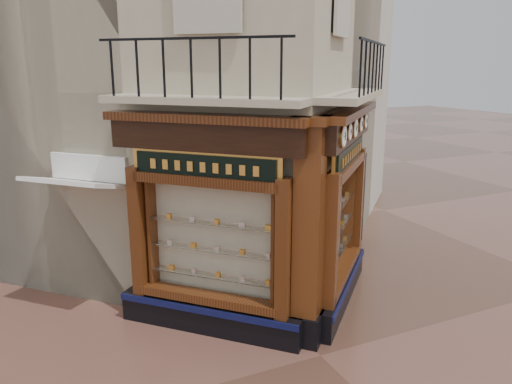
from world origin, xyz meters
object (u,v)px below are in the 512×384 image
signboard_left (204,167)px  signboard_right (349,154)px  corner_pilaster (308,237)px  clock_e (365,121)px  clock_c (355,128)px  clock_d (360,124)px  clock_a (343,136)px  awning (86,313)px  clock_b (349,132)px

signboard_left → signboard_right: same height
corner_pilaster → clock_e: (2.35, 1.75, 1.67)m
clock_c → clock_e: bearing=-0.0°
clock_d → clock_e: bearing=0.0°
clock_a → signboard_left: size_ratio=0.20×
clock_a → clock_e: size_ratio=1.21×
corner_pilaster → awning: 4.79m
corner_pilaster → clock_a: size_ratio=10.11×
signboard_left → clock_d: bearing=-130.0°
corner_pilaster → signboard_left: corner_pilaster is taller
awning → signboard_right: 6.03m
awning → clock_e: bearing=-144.6°
clock_c → clock_d: (0.48, 0.48, -0.00)m
clock_e → corner_pilaster: bearing=171.6°
clock_e → signboard_left: 3.92m
signboard_left → corner_pilaster: bearing=-169.8°
clock_a → corner_pilaster: bearing=135.6°
awning → clock_b: bearing=-162.6°
clock_a → clock_c: clock_a is taller
clock_a → awning: clock_a is taller
corner_pilaster → clock_b: corner_pilaster is taller
awning → signboard_left: bearing=-176.0°
clock_a → clock_e: 2.46m
clock_a → awning: (-4.04, 2.71, -3.62)m
clock_c → clock_e: 1.29m
clock_c → clock_d: clock_c is taller
clock_a → signboard_right: bearing=4.8°
clock_d → awning: 6.61m
clock_a → signboard_right: 1.42m
clock_b → signboard_right: bearing=8.4°
clock_a → clock_b: (0.40, 0.40, 0.00)m
signboard_left → awning: bearing=4.0°
corner_pilaster → clock_c: (1.44, 0.83, 1.67)m
corner_pilaster → clock_b: bearing=-23.2°
clock_c → signboard_right: (0.02, 0.18, -0.52)m
awning → clock_c: bearing=-156.2°
clock_e → clock_c: bearing=180.0°
clock_b → awning: (-4.43, 2.32, -3.62)m
clock_e → signboard_right: clock_e is taller
corner_pilaster → signboard_right: bearing=-10.2°
corner_pilaster → clock_d: size_ratio=12.07×
corner_pilaster → awning: (-3.43, 2.72, -1.95)m
corner_pilaster → signboard_left: 2.12m
clock_e → signboard_right: 1.27m
clock_c → signboard_left: bearing=131.4°
clock_c → clock_d: 0.68m
corner_pilaster → clock_a: (0.61, 0.01, 1.67)m
clock_e → awning: 6.89m
corner_pilaster → awning: size_ratio=2.32×
clock_e → signboard_right: bearing=174.5°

